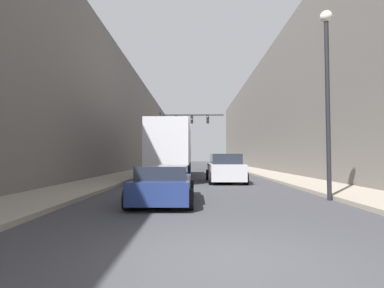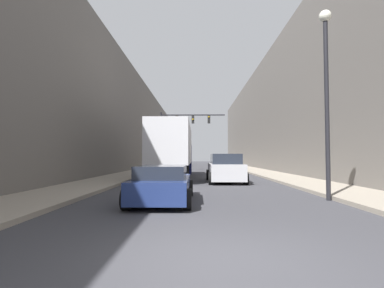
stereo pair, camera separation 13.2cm
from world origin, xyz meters
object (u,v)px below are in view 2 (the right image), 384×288
(sedan_car, at_px, (163,184))
(traffic_signal_gantry, at_px, (178,129))
(semi_truck, at_px, (174,149))
(suv_car, at_px, (225,169))
(street_lamp, at_px, (326,78))

(sedan_car, distance_m, traffic_signal_gantry, 23.82)
(semi_truck, distance_m, sedan_car, 12.38)
(suv_car, height_order, street_lamp, street_lamp)
(suv_car, distance_m, traffic_signal_gantry, 16.19)
(semi_truck, bearing_deg, sedan_car, -87.52)
(street_lamp, bearing_deg, traffic_signal_gantry, 106.52)
(semi_truck, distance_m, suv_car, 5.53)
(semi_truck, height_order, sedan_car, semi_truck)
(sedan_car, distance_m, suv_car, 8.74)
(sedan_car, height_order, suv_car, suv_car)
(sedan_car, height_order, traffic_signal_gantry, traffic_signal_gantry)
(semi_truck, bearing_deg, suv_car, -49.16)
(semi_truck, relative_size, street_lamp, 1.86)
(semi_truck, relative_size, traffic_signal_gantry, 1.77)
(traffic_signal_gantry, relative_size, street_lamp, 1.05)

